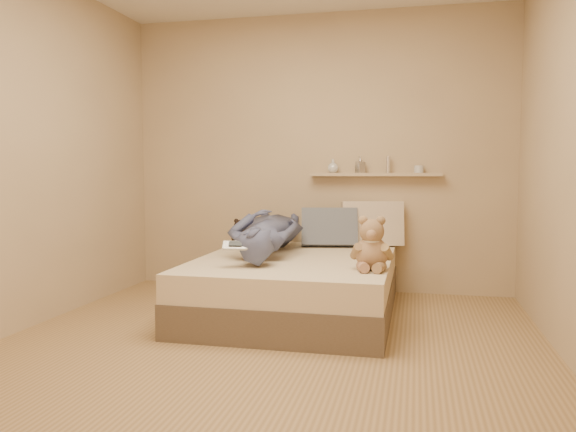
% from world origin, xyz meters
% --- Properties ---
extents(room, '(3.80, 3.80, 3.80)m').
position_xyz_m(room, '(0.00, 0.00, 1.30)').
color(room, '#A08053').
rests_on(room, ground).
extents(bed, '(1.50, 1.90, 0.45)m').
position_xyz_m(bed, '(0.00, 0.93, 0.22)').
color(bed, brown).
rests_on(bed, floor).
extents(game_console, '(0.19, 0.11, 0.06)m').
position_xyz_m(game_console, '(-0.31, 0.36, 0.61)').
color(game_console, '#ACAFB3').
rests_on(game_console, bed).
extents(teddy_bear, '(0.31, 0.30, 0.38)m').
position_xyz_m(teddy_bear, '(0.63, 0.48, 0.61)').
color(teddy_bear, tan).
rests_on(teddy_bear, bed).
extents(dark_plush, '(0.17, 0.17, 0.25)m').
position_xyz_m(dark_plush, '(-0.62, 1.43, 0.56)').
color(dark_plush, black).
rests_on(dark_plush, bed).
extents(pillow_cream, '(0.58, 0.33, 0.42)m').
position_xyz_m(pillow_cream, '(0.53, 1.76, 0.65)').
color(pillow_cream, '#C5B29C').
rests_on(pillow_cream, bed).
extents(pillow_grey, '(0.54, 0.34, 0.37)m').
position_xyz_m(pillow_grey, '(0.16, 1.62, 0.62)').
color(pillow_grey, slate).
rests_on(pillow_grey, bed).
extents(person, '(0.74, 1.60, 0.37)m').
position_xyz_m(person, '(-0.28, 1.09, 0.63)').
color(person, '#495173').
rests_on(person, bed).
extents(wall_shelf, '(1.20, 0.12, 0.03)m').
position_xyz_m(wall_shelf, '(0.55, 1.84, 1.10)').
color(wall_shelf, tan).
rests_on(wall_shelf, wall_back).
extents(shelf_bottles, '(0.88, 0.12, 0.15)m').
position_xyz_m(shelf_bottles, '(0.40, 1.84, 1.18)').
color(shelf_bottles, silver).
rests_on(shelf_bottles, wall_shelf).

